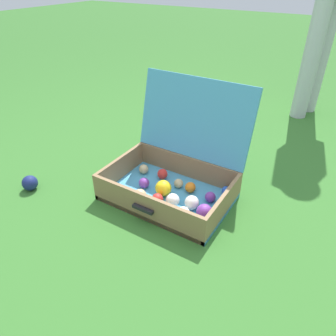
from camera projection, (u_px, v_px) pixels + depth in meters
ground_plane at (160, 202)px, 1.61m from camera, size 16.00×16.00×0.00m
open_suitcase at (175, 174)px, 1.61m from camera, size 0.63×0.55×0.56m
stray_ball_on_grass at (30, 183)px, 1.68m from camera, size 0.08×0.08×0.08m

